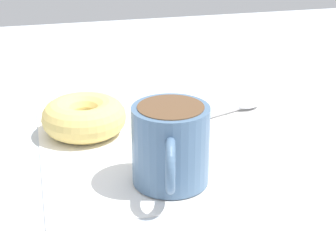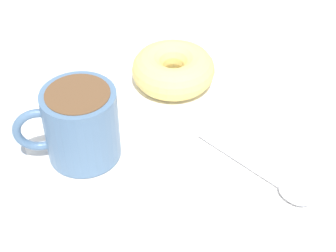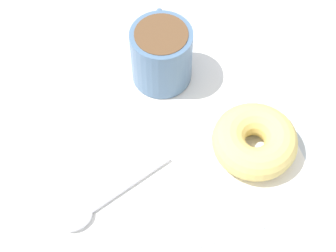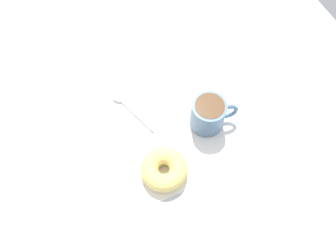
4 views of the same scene
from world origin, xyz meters
TOP-DOWN VIEW (x-y plane):
  - ground_plane at (0.00, 0.00)cm, footprint 120.00×120.00cm
  - napkin at (2.53, 2.83)cm, footprint 29.61×29.61cm
  - coffee_cup at (4.51, 12.00)cm, footprint 7.75×10.80cm
  - donut at (11.69, -2.19)cm, footprint 10.17×10.17cm
  - spoon at (-8.36, -4.23)cm, footprint 14.22×6.44cm

SIDE VIEW (x-z plane):
  - ground_plane at x=0.00cm, z-range -2.00..0.00cm
  - napkin at x=2.53cm, z-range 0.00..0.30cm
  - spoon at x=-8.36cm, z-range 0.25..1.15cm
  - donut at x=11.69cm, z-range 0.30..4.25cm
  - coffee_cup at x=4.51cm, z-range 0.43..8.59cm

